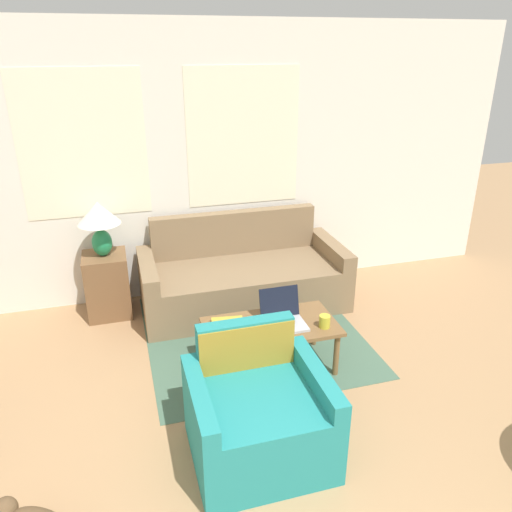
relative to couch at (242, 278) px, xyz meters
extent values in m
cube|color=white|center=(-0.51, 0.44, 1.04)|extent=(6.87, 0.05, 2.60)
cube|color=white|center=(-1.33, 0.42, 1.29)|extent=(1.10, 0.01, 1.30)
cube|color=white|center=(0.14, 0.42, 1.29)|extent=(1.10, 0.01, 1.30)
cube|color=#476651|center=(-0.07, -0.59, -0.26)|extent=(1.83, 1.89, 0.01)
cube|color=#846B4C|center=(0.00, -0.07, -0.05)|extent=(1.66, 0.86, 0.43)
cube|color=#846B4C|center=(0.00, 0.30, 0.16)|extent=(1.66, 0.12, 0.85)
cube|color=#846B4C|center=(-0.90, -0.07, 0.02)|extent=(0.14, 0.86, 0.58)
cube|color=#846B4C|center=(0.90, -0.07, 0.02)|extent=(0.14, 0.86, 0.58)
cube|color=teal|center=(-0.41, -1.96, -0.04)|extent=(0.62, 0.74, 0.46)
cube|color=teal|center=(-0.41, -1.64, 0.13)|extent=(0.62, 0.10, 0.78)
cube|color=teal|center=(-0.77, -1.96, 0.02)|extent=(0.10, 0.74, 0.58)
cube|color=teal|center=(-0.05, -1.96, 0.02)|extent=(0.10, 0.74, 0.58)
cube|color=#A87F28|center=(-0.41, -1.70, 0.22)|extent=(0.62, 0.01, 0.56)
cube|color=brown|center=(-1.26, 0.14, 0.04)|extent=(0.39, 0.39, 0.60)
ellipsoid|color=#1E8451|center=(-1.26, 0.14, 0.46)|extent=(0.18, 0.18, 0.24)
cylinder|color=tan|center=(-1.26, 0.14, 0.61)|extent=(0.02, 0.02, 0.06)
cone|color=white|center=(-1.26, 0.14, 0.74)|extent=(0.38, 0.38, 0.20)
cube|color=brown|center=(-0.07, -1.12, 0.11)|extent=(1.02, 0.54, 0.03)
cylinder|color=brown|center=(-0.52, -1.34, -0.08)|extent=(0.04, 0.04, 0.36)
cylinder|color=brown|center=(0.39, -1.34, -0.08)|extent=(0.04, 0.04, 0.36)
cylinder|color=brown|center=(-0.52, -0.90, -0.08)|extent=(0.04, 0.04, 0.36)
cylinder|color=brown|center=(0.39, -0.90, -0.08)|extent=(0.04, 0.04, 0.36)
cube|color=#B7B7BC|center=(0.03, -1.17, 0.14)|extent=(0.31, 0.24, 0.02)
cube|color=black|center=(0.03, -1.02, 0.26)|extent=(0.31, 0.07, 0.23)
cylinder|color=white|center=(-0.39, -1.21, 0.18)|extent=(0.09, 0.09, 0.10)
cylinder|color=gold|center=(0.31, -1.26, 0.18)|extent=(0.08, 0.08, 0.10)
cube|color=gold|center=(-0.38, -1.02, 0.15)|extent=(0.26, 0.16, 0.04)
sphere|color=brown|center=(-1.84, -2.08, -0.14)|extent=(0.13, 0.13, 0.13)
camera|label=1|loc=(-1.10, -4.25, 2.11)|focal=35.00mm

